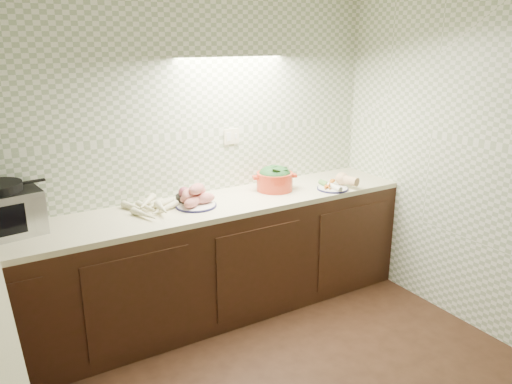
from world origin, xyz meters
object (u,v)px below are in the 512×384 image
sweet_potato_plate (195,198)px  veg_plate (337,183)px  onion_bowl (186,197)px  toaster_oven (0,211)px  parsnip_pile (146,210)px  dutch_oven (275,178)px

sweet_potato_plate → veg_plate: (1.17, -0.17, -0.02)m
sweet_potato_plate → veg_plate: 1.18m
veg_plate → onion_bowl: bearing=166.8°
toaster_oven → onion_bowl: size_ratio=3.17×
parsnip_pile → veg_plate: (1.53, -0.17, 0.01)m
onion_bowl → toaster_oven: bearing=179.5°
veg_plate → parsnip_pile: bearing=173.8°
parsnip_pile → sweet_potato_plate: (0.36, -0.00, 0.03)m
toaster_oven → veg_plate: bearing=-14.7°
sweet_potato_plate → onion_bowl: sweet_potato_plate is taller
parsnip_pile → veg_plate: veg_plate is taller
dutch_oven → onion_bowl: bearing=-166.6°
dutch_oven → toaster_oven: bearing=-163.5°
parsnip_pile → onion_bowl: bearing=18.5°
parsnip_pile → dutch_oven: dutch_oven is taller
toaster_oven → dutch_oven: toaster_oven is taller
toaster_oven → parsnip_pile: (0.88, -0.12, -0.12)m
onion_bowl → veg_plate: onion_bowl is taller
parsnip_pile → onion_bowl: onion_bowl is taller
toaster_oven → onion_bowl: toaster_oven is taller
toaster_oven → veg_plate: size_ratio=1.65×
onion_bowl → dutch_oven: size_ratio=0.43×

